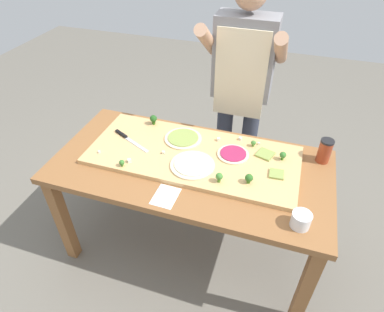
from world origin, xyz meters
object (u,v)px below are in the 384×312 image
(chefs_knife, at_px, (127,138))
(cheese_crumble_f, at_px, (240,139))
(cheese_crumble_a, at_px, (219,139))
(cheese_crumble_e, at_px, (99,152))
(pizza_slice_near_left, at_px, (265,154))
(broccoli_floret_front_mid, at_px, (219,177))
(sauce_jar, at_px, (325,151))
(pizza_slice_far_right, at_px, (276,174))
(cheese_crumble_d, at_px, (259,143))
(broccoli_floret_center_right, at_px, (122,163))
(pizza_whole_cheese_artichoke, at_px, (192,165))
(cook_center, at_px, (242,82))
(broccoli_floret_back_right, at_px, (283,155))
(pizza_whole_beet_magenta, at_px, (233,154))
(broccoli_floret_front_right, at_px, (253,143))
(cheese_crumble_c, at_px, (163,152))
(recipe_note, at_px, (166,196))
(prep_table, at_px, (191,176))
(cheese_crumble_b, at_px, (129,161))
(flour_cup, at_px, (301,221))
(pizza_whole_pesto_green, at_px, (183,138))
(broccoli_floret_back_mid, at_px, (153,119))
(broccoli_floret_center_left, at_px, (249,178))

(chefs_knife, height_order, cheese_crumble_f, cheese_crumble_f)
(cheese_crumble_a, xyz_separation_m, cheese_crumble_e, (-0.66, -0.35, -0.00))
(pizza_slice_near_left, bearing_deg, broccoli_floret_front_mid, -123.25)
(chefs_knife, relative_size, sauce_jar, 1.95)
(chefs_knife, xyz_separation_m, pizza_slice_far_right, (0.96, -0.05, 0.00))
(cheese_crumble_f, bearing_deg, cheese_crumble_a, -158.55)
(pizza_slice_far_right, xyz_separation_m, cheese_crumble_d, (-0.14, 0.26, 0.00))
(broccoli_floret_center_right, bearing_deg, cheese_crumble_d, 32.31)
(pizza_whole_cheese_artichoke, bearing_deg, cook_center, 80.37)
(cheese_crumble_a, bearing_deg, pizza_slice_near_left, -10.36)
(pizza_slice_near_left, bearing_deg, broccoli_floret_back_right, -7.10)
(pizza_whole_beet_magenta, distance_m, broccoli_floret_front_right, 0.16)
(pizza_whole_cheese_artichoke, height_order, cheese_crumble_c, same)
(pizza_whole_beet_magenta, relative_size, recipe_note, 1.19)
(pizza_slice_far_right, bearing_deg, prep_table, -176.56)
(broccoli_floret_front_mid, bearing_deg, pizza_whole_cheese_artichoke, 154.89)
(cheese_crumble_b, relative_size, recipe_note, 0.13)
(sauce_jar, bearing_deg, recipe_note, -144.10)
(pizza_slice_near_left, relative_size, broccoli_floret_back_right, 1.72)
(broccoli_floret_center_right, distance_m, sauce_jar, 1.19)
(pizza_whole_beet_magenta, bearing_deg, flour_cup, -43.84)
(pizza_whole_pesto_green, relative_size, broccoli_floret_front_right, 5.72)
(broccoli_floret_front_mid, bearing_deg, recipe_note, -145.59)
(prep_table, xyz_separation_m, broccoli_floret_front_mid, (0.21, -0.13, 0.16))
(flour_cup, bearing_deg, broccoli_floret_back_mid, 150.64)
(pizza_slice_near_left, distance_m, cheese_crumble_a, 0.31)
(broccoli_floret_center_left, distance_m, cheese_crumble_a, 0.41)
(pizza_slice_near_left, distance_m, sauce_jar, 0.35)
(pizza_slice_near_left, height_order, broccoli_floret_center_left, broccoli_floret_center_left)
(cheese_crumble_a, xyz_separation_m, cheese_crumble_b, (-0.45, -0.37, 0.00))
(broccoli_floret_back_mid, relative_size, cheese_crumble_f, 3.85)
(broccoli_floret_back_right, distance_m, broccoli_floret_back_mid, 0.88)
(pizza_slice_near_left, bearing_deg, cheese_crumble_f, 148.51)
(pizza_slice_far_right, relative_size, cheese_crumble_a, 4.07)
(chefs_knife, xyz_separation_m, broccoli_floret_center_right, (0.10, -0.25, 0.02))
(pizza_slice_far_right, relative_size, cheese_crumble_d, 6.40)
(pizza_whole_pesto_green, bearing_deg, cook_center, 62.33)
(broccoli_floret_front_mid, relative_size, sauce_jar, 0.39)
(chefs_knife, height_order, broccoli_floret_back_right, broccoli_floret_back_right)
(pizza_slice_far_right, bearing_deg, broccoli_floret_center_right, -166.92)
(broccoli_floret_front_right, relative_size, recipe_note, 0.26)
(pizza_whole_beet_magenta, distance_m, broccoli_floret_back_mid, 0.61)
(broccoli_floret_front_mid, bearing_deg, broccoli_floret_center_right, -175.51)
(cheese_crumble_a, height_order, cheese_crumble_f, cheese_crumble_a)
(cheese_crumble_a, height_order, cheese_crumble_b, cheese_crumble_b)
(cheese_crumble_b, relative_size, cook_center, 0.01)
(prep_table, relative_size, broccoli_floret_center_right, 39.52)
(broccoli_floret_back_right, height_order, cheese_crumble_f, broccoli_floret_back_right)
(cheese_crumble_d, bearing_deg, broccoli_floret_back_right, -34.88)
(chefs_knife, height_order, pizza_whole_beet_magenta, same)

